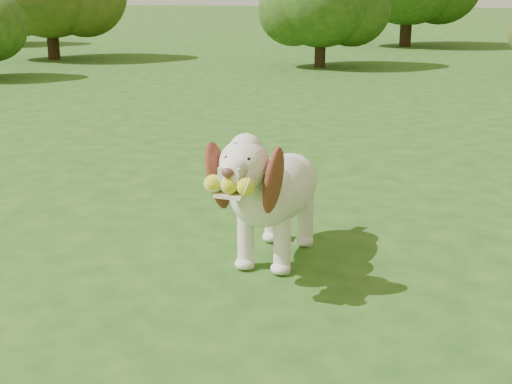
# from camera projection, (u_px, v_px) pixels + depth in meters

# --- Properties ---
(ground) EXTENTS (80.00, 80.00, 0.00)m
(ground) POSITION_uv_depth(u_px,v_px,m) (164.00, 293.00, 3.15)
(ground) COLOR #1C4A15
(ground) RESTS_ON ground
(dog) EXTENTS (0.42, 1.09, 0.71)m
(dog) POSITION_uv_depth(u_px,v_px,m) (272.00, 188.00, 3.40)
(dog) COLOR silver
(dog) RESTS_ON ground
(shrub_b) EXTENTS (1.70, 1.70, 1.76)m
(shrub_b) POSITION_uv_depth(u_px,v_px,m) (321.00, 1.00, 11.31)
(shrub_b) COLOR #382314
(shrub_b) RESTS_ON ground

